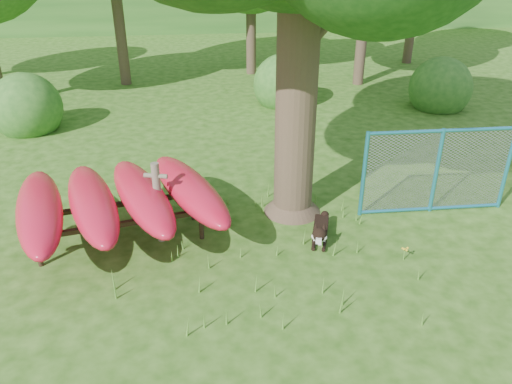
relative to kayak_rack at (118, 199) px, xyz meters
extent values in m
plane|color=#224C0F|center=(1.98, -1.66, -0.77)|extent=(80.00, 80.00, 0.00)
cylinder|color=#3E2F21|center=(2.99, 0.64, 1.94)|extent=(0.83, 0.83, 5.44)
cone|color=#3E2F21|center=(2.99, 0.64, -0.50)|extent=(1.24, 1.24, 0.54)
cylinder|color=#3E2F21|center=(3.63, 0.78, 2.71)|extent=(1.40, 0.99, 1.16)
cylinder|color=#615948|center=(0.64, -0.07, -0.08)|extent=(0.16, 0.16, 1.40)
cylinder|color=#615948|center=(0.64, -0.07, 0.41)|extent=(0.38, 0.18, 0.08)
cylinder|color=black|center=(-1.18, -0.58, -0.53)|extent=(0.09, 0.09, 0.49)
cylinder|color=black|center=(1.31, -0.09, -0.53)|extent=(0.09, 0.09, 0.49)
cylinder|color=black|center=(-1.31, 0.09, -0.53)|extent=(0.09, 0.09, 0.49)
cylinder|color=black|center=(1.18, 0.58, -0.53)|extent=(0.09, 0.09, 0.49)
cube|color=black|center=(0.07, -0.33, -0.27)|extent=(2.88, 0.63, 0.08)
cube|color=black|center=(-0.07, 0.33, -0.27)|extent=(2.88, 0.63, 0.08)
ellipsoid|color=red|center=(-1.15, -0.22, 0.00)|extent=(1.41, 3.00, 0.47)
ellipsoid|color=red|center=(-0.38, -0.07, 0.00)|extent=(1.51, 2.99, 0.47)
ellipsoid|color=red|center=(0.38, 0.07, 0.00)|extent=(1.59, 2.98, 0.47)
ellipsoid|color=red|center=(1.15, 0.22, 0.00)|extent=(1.68, 2.97, 0.47)
cube|color=black|center=(3.31, -0.23, -0.67)|extent=(0.42, 0.68, 0.22)
cube|color=white|center=(3.23, -0.49, -0.67)|extent=(0.23, 0.18, 0.20)
sphere|color=black|center=(3.18, -0.65, -0.50)|extent=(0.24, 0.24, 0.24)
cube|color=white|center=(3.15, -0.75, -0.54)|extent=(0.12, 0.15, 0.08)
sphere|color=white|center=(3.10, -0.64, -0.54)|extent=(0.11, 0.11, 0.11)
sphere|color=white|center=(3.24, -0.69, -0.54)|extent=(0.11, 0.11, 0.11)
cone|color=black|center=(3.13, -0.59, -0.38)|extent=(0.12, 0.13, 0.11)
cone|color=black|center=(3.25, -0.63, -0.38)|extent=(0.09, 0.11, 0.11)
cylinder|color=black|center=(3.11, -0.60, -0.73)|extent=(0.14, 0.28, 0.06)
cylinder|color=black|center=(3.27, -0.65, -0.73)|extent=(0.14, 0.28, 0.06)
sphere|color=black|center=(3.46, 0.08, -0.57)|extent=(0.15, 0.15, 0.15)
torus|color=#193DBE|center=(3.20, -0.58, -0.56)|extent=(0.24, 0.13, 0.23)
cylinder|color=teal|center=(4.19, 0.36, 0.03)|extent=(0.07, 0.07, 1.60)
cylinder|color=teal|center=(5.52, 0.34, 0.03)|extent=(0.07, 0.07, 1.60)
cylinder|color=teal|center=(6.86, 0.32, 0.03)|extent=(0.07, 0.07, 1.60)
cylinder|color=teal|center=(5.52, 0.34, 0.79)|extent=(2.67, 0.10, 0.06)
cylinder|color=teal|center=(5.52, 0.34, -0.73)|extent=(2.67, 0.10, 0.06)
plane|color=gray|center=(5.52, 0.34, 0.03)|extent=(2.67, 0.04, 2.67)
cylinder|color=#558C2D|center=(4.42, -1.13, -0.67)|extent=(0.02, 0.02, 0.20)
sphere|color=yellow|center=(4.42, -1.13, -0.57)|extent=(0.04, 0.04, 0.04)
sphere|color=yellow|center=(4.47, -1.12, -0.56)|extent=(0.04, 0.04, 0.04)
sphere|color=yellow|center=(4.40, -1.09, -0.58)|extent=(0.04, 0.04, 0.04)
sphere|color=yellow|center=(4.44, -1.17, -0.57)|extent=(0.04, 0.04, 0.04)
sphere|color=yellow|center=(4.40, -1.15, -0.56)|extent=(0.04, 0.04, 0.04)
cylinder|color=#3E2F21|center=(-1.02, 10.34, 1.85)|extent=(0.36, 0.36, 5.25)
cylinder|color=#3E2F21|center=(3.48, 11.34, 1.15)|extent=(0.36, 0.36, 3.85)
cylinder|color=#3E2F21|center=(6.98, 9.34, 1.61)|extent=(0.36, 0.36, 4.76)
sphere|color=#2A601F|center=(-3.02, 5.84, -0.77)|extent=(1.80, 1.80, 1.80)
sphere|color=#2A601F|center=(8.48, 6.34, -0.77)|extent=(1.80, 1.80, 1.80)
sphere|color=#2A601F|center=(3.98, 7.34, -0.77)|extent=(1.80, 1.80, 1.80)
camera|label=1|loc=(1.32, -7.28, 3.71)|focal=35.00mm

